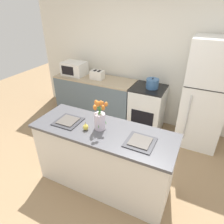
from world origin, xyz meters
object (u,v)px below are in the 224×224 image
at_px(pear_figurine, 86,127).
at_px(plate_setting_left, 68,121).
at_px(stove_range, 147,109).
at_px(toaster, 97,75).
at_px(plate_setting_right, 140,142).
at_px(microwave, 74,68).
at_px(refrigerator, 205,96).
at_px(flower_vase, 100,118).
at_px(cooking_pot, 152,84).

relative_size(pear_figurine, plate_setting_left, 0.34).
height_order(stove_range, toaster, toaster).
xyz_separation_m(stove_range, plate_setting_left, (-0.59, -1.64, 0.48)).
height_order(plate_setting_right, microwave, microwave).
distance_m(plate_setting_left, microwave, 1.95).
bearing_deg(stove_range, microwave, -179.98).
distance_m(refrigerator, microwave, 2.60).
distance_m(plate_setting_right, microwave, 2.62).
relative_size(plate_setting_left, microwave, 0.67).
bearing_deg(stove_range, refrigerator, 0.04).
bearing_deg(plate_setting_right, toaster, 132.23).
xyz_separation_m(refrigerator, plate_setting_right, (-0.56, -1.64, 0.01)).
xyz_separation_m(plate_setting_right, toaster, (-1.47, 1.62, 0.05)).
xyz_separation_m(pear_figurine, plate_setting_right, (0.68, 0.05, -0.03)).
distance_m(flower_vase, plate_setting_left, 0.47).
bearing_deg(cooking_pot, refrigerator, 0.25).
bearing_deg(microwave, pear_figurine, -51.19).
bearing_deg(pear_figurine, plate_setting_right, 4.43).
bearing_deg(flower_vase, refrigerator, 55.52).
distance_m(pear_figurine, plate_setting_left, 0.31).
bearing_deg(refrigerator, plate_setting_left, -133.18).
relative_size(pear_figurine, toaster, 0.39).
height_order(plate_setting_right, toaster, toaster).
distance_m(stove_range, plate_setting_left, 1.81).
xyz_separation_m(cooking_pot, microwave, (-1.70, 0.00, 0.05)).
relative_size(flower_vase, plate_setting_left, 1.29).
relative_size(stove_range, pear_figurine, 8.22).
bearing_deg(plate_setting_left, toaster, 106.80).
bearing_deg(refrigerator, flower_vase, -124.48).
relative_size(refrigerator, pear_figurine, 16.90).
xyz_separation_m(refrigerator, plate_setting_left, (-1.54, -1.64, 0.01)).
height_order(plate_setting_left, cooking_pot, cooking_pot).
distance_m(plate_setting_left, plate_setting_right, 0.98).
bearing_deg(plate_setting_right, flower_vase, 174.85).
xyz_separation_m(plate_setting_left, plate_setting_right, (0.98, 0.00, 0.00)).
xyz_separation_m(stove_range, plate_setting_right, (0.39, -1.64, 0.48)).
distance_m(plate_setting_left, cooking_pot, 1.76).
bearing_deg(microwave, toaster, -2.00).
bearing_deg(plate_setting_left, microwave, 122.78).
height_order(pear_figurine, cooking_pot, cooking_pot).
bearing_deg(stove_range, pear_figurine, -99.58).
distance_m(pear_figurine, microwave, 2.17).
height_order(plate_setting_right, cooking_pot, cooking_pot).
bearing_deg(toaster, plate_setting_left, -73.20).
bearing_deg(pear_figurine, plate_setting_left, 170.26).
height_order(pear_figurine, microwave, microwave).
bearing_deg(plate_setting_left, cooking_pot, 68.58).
relative_size(flower_vase, toaster, 1.47).
relative_size(refrigerator, plate_setting_right, 5.72).
height_order(refrigerator, plate_setting_right, refrigerator).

